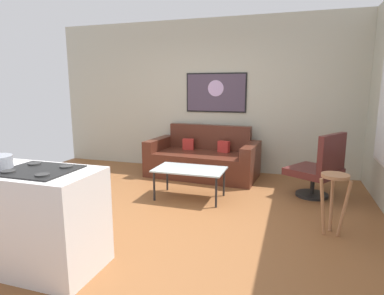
% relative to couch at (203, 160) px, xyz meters
% --- Properties ---
extents(ground, '(6.40, 6.40, 0.04)m').
position_rel_couch_xyz_m(ground, '(0.06, -1.90, -0.31)').
color(ground, brown).
extents(back_wall, '(6.40, 0.05, 2.80)m').
position_rel_couch_xyz_m(back_wall, '(0.06, 0.52, 1.11)').
color(back_wall, '#B4B19E').
rests_on(back_wall, ground).
extents(couch, '(1.97, 1.08, 0.88)m').
position_rel_couch_xyz_m(couch, '(0.00, 0.00, 0.00)').
color(couch, '#4F2519').
rests_on(couch, ground).
extents(coffee_table, '(0.99, 0.58, 0.44)m').
position_rel_couch_xyz_m(coffee_table, '(0.14, -1.22, 0.11)').
color(coffee_table, silver).
rests_on(coffee_table, ground).
extents(armchair, '(0.88, 0.89, 0.94)m').
position_rel_couch_xyz_m(armchair, '(1.89, -0.64, 0.15)').
color(armchair, black).
rests_on(armchair, ground).
extents(bar_stool, '(0.33, 0.32, 0.67)m').
position_rel_couch_xyz_m(bar_stool, '(1.96, -1.85, 0.21)').
color(bar_stool, '#A36F4A').
rests_on(bar_stool, ground).
extents(kitchen_counter, '(1.53, 0.63, 0.90)m').
position_rel_couch_xyz_m(kitchen_counter, '(-0.79, -3.32, 0.15)').
color(kitchen_counter, silver).
rests_on(kitchen_counter, ground).
extents(wall_painting, '(1.14, 0.03, 0.72)m').
position_rel_couch_xyz_m(wall_painting, '(0.10, 0.48, 1.18)').
color(wall_painting, black).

